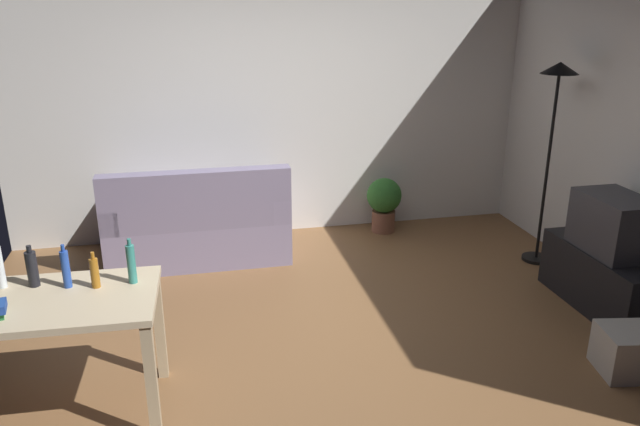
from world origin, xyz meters
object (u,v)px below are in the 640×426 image
Objects in this scene: desk at (47,317)px; bottle_amber at (95,272)px; couch at (198,227)px; bottle_tall at (131,263)px; torchiere_lamp at (555,109)px; bottle_dark at (32,268)px; tv_stand at (605,279)px; storage_box at (637,351)px; potted_plant at (384,201)px; tv at (614,224)px; bottle_blue at (66,269)px.

desk is 5.70× the size of bottle_amber.
bottle_tall is (-0.41, -2.07, 0.57)m from couch.
bottle_tall is at bearing 78.94° from couch.
torchiere_lamp is 4.25m from bottle_dark.
couch is 7.64× the size of bottle_amber.
desk is (-3.94, -1.46, -0.76)m from torchiere_lamp.
tv_stand is at bearing 9.62° from desk.
torchiere_lamp is 2.22m from storage_box.
couch is 1.34× the size of desk.
potted_plant is (2.77, 2.50, -0.32)m from desk.
bottle_dark is at bearing 64.49° from couch.
couch is at bearing 61.41° from tv.
couch is at bearing 69.63° from bottle_blue.
desk is 3.64m from storage_box.
torchiere_lamp reaches higher than storage_box.
bottle_amber is (-3.67, -0.42, 0.61)m from tv_stand.
torchiere_lamp is 7.31× the size of bottle_dark.
storage_box is 3.42m from bottle_amber.
desk is at bearing -159.64° from torchiere_lamp.
torchiere_lamp reaches higher than tv_stand.
tv_stand is 1.51m from torchiere_lamp.
bottle_amber is (-3.68, -0.42, 0.15)m from tv.
bottle_tall reaches higher than bottle_dark.
torchiere_lamp is at bearing 22.59° from desk.
storage_box is at bearing 157.24° from tv_stand.
couch is 3.34m from torchiere_lamp.
tv is at bearing 4.59° from bottle_dark.
couch reaches higher than potted_plant.
bottle_dark is 0.55m from bottle_tall.
desk is 4.52× the size of bottle_tall.
couch is 2.24m from bottle_amber.
bottle_tall is (-3.12, 0.44, 0.73)m from storage_box.
bottle_dark is (-4.02, -0.32, 0.17)m from tv.
tv is 2.79× the size of bottle_amber.
couch is 0.91× the size of torchiere_lamp.
bottle_amber is (-3.67, -1.37, -0.56)m from torchiere_lamp.
bottle_dark is 0.20m from bottle_blue.
bottle_tall reaches higher than bottle_blue.
bottle_amber is at bearing -12.79° from bottle_blue.
bottle_blue is at bearing -138.40° from potted_plant.
couch is 2.38m from desk.
bottle_amber is (-3.32, 0.42, 0.70)m from storage_box.
torchiere_lamp is (3.07, -0.72, 1.10)m from couch.
tv is (3.07, -1.67, 0.39)m from couch.
torchiere_lamp is (-0.00, 0.95, 0.71)m from tv.
torchiere_lamp reaches higher than potted_plant.
bottle_dark is (-2.86, -2.31, 0.54)m from potted_plant.
bottle_tall is at bearing -7.92° from bottle_dark.
bottle_dark is (-4.02, -1.27, -0.54)m from torchiere_lamp.
couch is 6.63× the size of bottle_dark.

